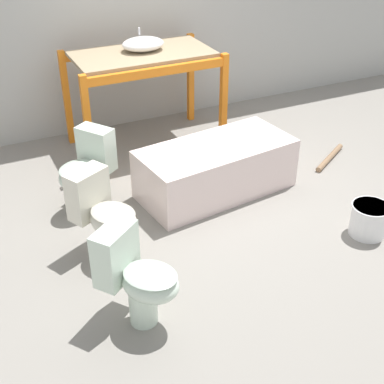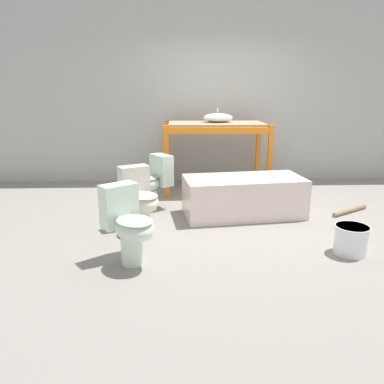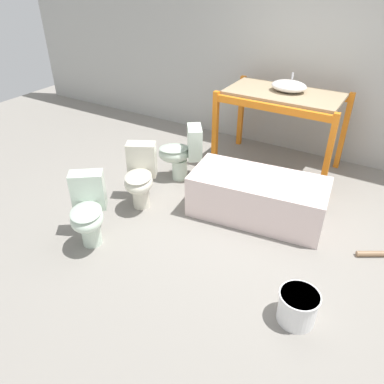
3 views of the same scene
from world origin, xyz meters
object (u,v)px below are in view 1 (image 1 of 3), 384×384
toilet_near (86,169)px  toilet_far (137,276)px  sink_basin (143,44)px  bucket_white (369,219)px  bathtub_main (216,165)px  toilet_extra (104,214)px

toilet_near → toilet_far: same height
sink_basin → bucket_white: size_ratio=1.36×
bathtub_main → toilet_near: 1.24m
sink_basin → toilet_near: bearing=-133.9°
bathtub_main → toilet_extra: 1.38m
toilet_near → toilet_extra: (-0.08, -0.80, 0.00)m
bucket_white → toilet_near: bearing=143.8°
sink_basin → toilet_far: 2.99m
toilet_far → toilet_extra: 0.83m
toilet_near → bucket_white: 2.58m
toilet_near → toilet_far: bearing=-38.5°
bathtub_main → toilet_near: (-1.20, 0.29, 0.10)m
bucket_white → toilet_far: bearing=-177.1°
sink_basin → bathtub_main: bearing=-81.3°
toilet_far → bucket_white: toilet_far is taller
toilet_far → toilet_extra: same height
toilet_extra → bucket_white: size_ratio=2.19×
sink_basin → toilet_near: 1.63m
toilet_far → bucket_white: bearing=-34.2°
sink_basin → toilet_near: sink_basin is taller
toilet_far → bucket_white: (2.19, 0.11, -0.24)m
sink_basin → bathtub_main: 1.60m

